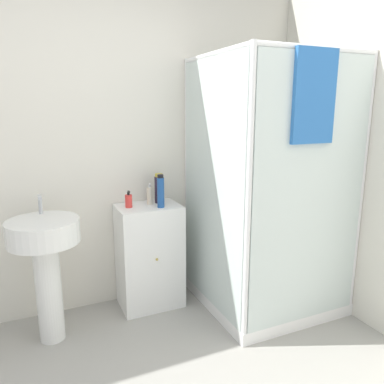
{
  "coord_description": "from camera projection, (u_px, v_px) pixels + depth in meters",
  "views": [
    {
      "loc": [
        -0.48,
        -1.13,
        1.54
      ],
      "look_at": [
        0.52,
        1.1,
        0.98
      ],
      "focal_mm": 35.0,
      "sensor_mm": 36.0,
      "label": 1
    }
  ],
  "objects": [
    {
      "name": "sink",
      "position": [
        46.0,
        255.0,
        2.41
      ],
      "size": [
        0.45,
        0.45,
        0.97
      ],
      "color": "white",
      "rests_on": "ground_plane"
    },
    {
      "name": "shampoo_bottle_tall_black",
      "position": [
        159.0,
        189.0,
        2.89
      ],
      "size": [
        0.07,
        0.07,
        0.23
      ],
      "color": "#281E33",
      "rests_on": "vanity_cabinet"
    },
    {
      "name": "shampoo_bottle_blue",
      "position": [
        161.0,
        192.0,
        2.75
      ],
      "size": [
        0.05,
        0.05,
        0.25
      ],
      "color": "#1E4C93",
      "rests_on": "vanity_cabinet"
    },
    {
      "name": "vanity_cabinet",
      "position": [
        150.0,
        256.0,
        2.91
      ],
      "size": [
        0.47,
        0.36,
        0.81
      ],
      "color": "white",
      "rests_on": "ground_plane"
    },
    {
      "name": "wall_back",
      "position": [
        95.0,
        147.0,
        2.77
      ],
      "size": [
        6.4,
        0.06,
        2.5
      ],
      "primitive_type": "cube",
      "color": "silver",
      "rests_on": "ground_plane"
    },
    {
      "name": "shower_enclosure",
      "position": [
        263.0,
        248.0,
        2.86
      ],
      "size": [
        0.96,
        0.99,
        1.9
      ],
      "color": "white",
      "rests_on": "ground_plane"
    },
    {
      "name": "soap_dispenser",
      "position": [
        129.0,
        201.0,
        2.76
      ],
      "size": [
        0.05,
        0.05,
        0.13
      ],
      "color": "red",
      "rests_on": "vanity_cabinet"
    },
    {
      "name": "lotion_bottle_white",
      "position": [
        150.0,
        196.0,
        2.85
      ],
      "size": [
        0.04,
        0.04,
        0.16
      ],
      "color": "beige",
      "rests_on": "vanity_cabinet"
    }
  ]
}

